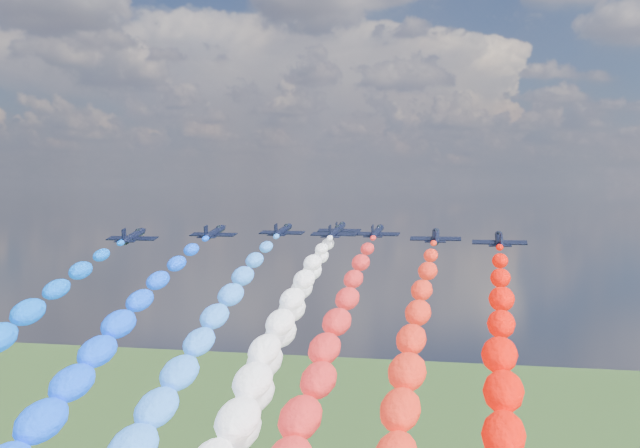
# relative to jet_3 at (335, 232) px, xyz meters

# --- Properties ---
(jet_0) EXTENTS (9.84, 13.07, 4.69)m
(jet_0) POSITION_rel_jet_3_xyz_m (-33.89, -20.11, 0.00)
(jet_0) COLOR black
(jet_1) EXTENTS (9.71, 12.97, 4.69)m
(jet_1) POSITION_rel_jet_3_xyz_m (-23.12, -6.18, 0.00)
(jet_1) COLOR black
(trail_1) EXTENTS (6.21, 102.39, 40.79)m
(trail_1) POSITION_rel_jet_3_xyz_m (-23.12, -59.43, -18.15)
(trail_1) COLOR #0A47FF
(jet_2) EXTENTS (10.00, 13.18, 4.69)m
(jet_2) POSITION_rel_jet_3_xyz_m (-11.49, 2.82, 0.00)
(jet_2) COLOR black
(trail_2) EXTENTS (6.21, 102.39, 40.79)m
(trail_2) POSITION_rel_jet_3_xyz_m (-11.49, -50.43, -18.15)
(trail_2) COLOR #2E7BF2
(jet_3) EXTENTS (9.56, 12.87, 4.69)m
(jet_3) POSITION_rel_jet_3_xyz_m (0.00, 0.00, 0.00)
(jet_3) COLOR black
(trail_3) EXTENTS (6.21, 102.39, 40.79)m
(trail_3) POSITION_rel_jet_3_xyz_m (0.00, -53.25, -18.15)
(trail_3) COLOR white
(jet_4) EXTENTS (9.57, 12.88, 4.69)m
(jet_4) POSITION_rel_jet_3_xyz_m (-1.34, 12.46, 0.00)
(jet_4) COLOR black
(trail_4) EXTENTS (6.21, 102.39, 40.79)m
(trail_4) POSITION_rel_jet_3_xyz_m (-1.34, -40.78, -18.15)
(trail_4) COLOR white
(jet_5) EXTENTS (9.86, 13.08, 4.69)m
(jet_5) POSITION_rel_jet_3_xyz_m (8.13, 2.23, 0.00)
(jet_5) COLOR black
(trail_5) EXTENTS (6.21, 102.39, 40.79)m
(trail_5) POSITION_rel_jet_3_xyz_m (8.13, -51.01, -18.15)
(trail_5) COLOR red
(jet_6) EXTENTS (9.87, 13.09, 4.69)m
(jet_6) POSITION_rel_jet_3_xyz_m (20.61, -9.33, 0.00)
(jet_6) COLOR black
(trail_6) EXTENTS (6.21, 102.39, 40.79)m
(trail_6) POSITION_rel_jet_3_xyz_m (20.61, -62.57, -18.15)
(trail_6) COLOR red
(jet_7) EXTENTS (9.49, 12.82, 4.69)m
(jet_7) POSITION_rel_jet_3_xyz_m (31.95, -16.55, 0.00)
(jet_7) COLOR black
(trail_7) EXTENTS (6.21, 102.39, 40.79)m
(trail_7) POSITION_rel_jet_3_xyz_m (31.95, -69.80, -18.15)
(trail_7) COLOR #F50E03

